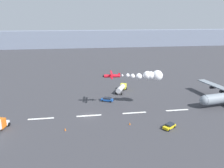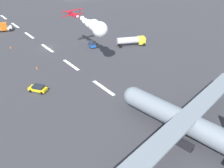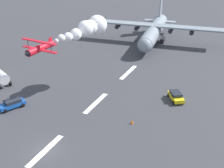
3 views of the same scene
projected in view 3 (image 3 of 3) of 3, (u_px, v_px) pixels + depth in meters
The scene contains 9 objects.
ground_plane at pixel (45, 151), 45.60m from camera, with size 440.00×440.00×0.00m, color #38383D.
runway_stripe_3 at pixel (45, 151), 45.60m from camera, with size 8.00×0.90×0.01m, color white.
runway_stripe_4 at pixel (96, 103), 57.92m from camera, with size 8.00×0.90×0.01m, color white.
runway_stripe_5 at pixel (128, 72), 70.25m from camera, with size 8.00×0.90×0.01m, color white.
cargo_transport_plane at pixel (153, 32), 86.33m from camera, with size 25.54×35.94×10.90m.
stunt_biplane_red at pixel (87, 29), 59.24m from camera, with size 20.67×6.81×3.67m.
followme_car_yellow at pixel (176, 96), 58.64m from camera, with size 4.42×3.83×1.52m.
airport_staff_sedan at pixel (12, 104), 56.10m from camera, with size 4.87×3.56×1.52m.
traffic_cone_far at pixel (132, 122), 51.71m from camera, with size 0.44×0.44×0.75m, color orange.
Camera 3 is at (-29.72, -24.17, 28.00)m, focal length 52.72 mm.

